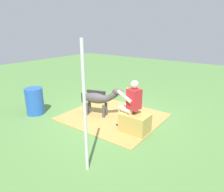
% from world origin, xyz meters
% --- Properties ---
extents(ground_plane, '(24.00, 24.00, 0.00)m').
position_xyz_m(ground_plane, '(0.00, 0.00, 0.00)').
color(ground_plane, '#568442').
extents(hay_patch, '(2.81, 2.49, 0.02)m').
position_xyz_m(hay_patch, '(-0.06, 0.01, 0.01)').
color(hay_patch, '#AD8C47').
rests_on(hay_patch, ground).
extents(hay_bale, '(0.73, 0.51, 0.51)m').
position_xyz_m(hay_bale, '(-1.07, 0.43, 0.25)').
color(hay_bale, tan).
rests_on(hay_bale, ground).
extents(person_seated, '(0.71, 0.51, 1.39)m').
position_xyz_m(person_seated, '(-0.91, 0.41, 0.77)').
color(person_seated, beige).
rests_on(person_seated, ground).
extents(pony_standing, '(1.31, 0.60, 0.94)m').
position_xyz_m(pony_standing, '(0.34, 0.19, 0.58)').
color(pony_standing, '#4C4747').
rests_on(pony_standing, ground).
extents(water_barrel, '(0.55, 0.55, 0.84)m').
position_xyz_m(water_barrel, '(2.09, 1.25, 0.42)').
color(water_barrel, blue).
rests_on(water_barrel, ground).
extents(tent_pole_left, '(0.06, 0.06, 2.46)m').
position_xyz_m(tent_pole_left, '(-1.09, 2.28, 1.23)').
color(tent_pole_left, silver).
rests_on(tent_pole_left, ground).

